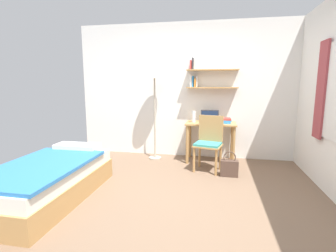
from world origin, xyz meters
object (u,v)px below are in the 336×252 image
object	(u,v)px
bed	(48,180)
water_bottle	(194,117)
standing_lamp	(154,77)
handbag	(229,168)
book_stack	(226,120)
desk_chair	(209,141)
desk	(211,131)
laptop	(209,119)

from	to	relation	value
bed	water_bottle	distance (m)	2.63
standing_lamp	handbag	distance (m)	2.11
bed	book_stack	distance (m)	3.03
bed	desk_chair	world-z (taller)	desk_chair
standing_lamp	handbag	world-z (taller)	standing_lamp
desk	water_bottle	world-z (taller)	water_bottle
desk	desk_chair	distance (m)	0.50
desk	standing_lamp	xyz separation A→B (m)	(-1.06, -0.02, 0.98)
desk_chair	standing_lamp	world-z (taller)	standing_lamp
water_bottle	laptop	bearing A→B (deg)	14.25
handbag	water_bottle	bearing A→B (deg)	131.36
desk_chair	laptop	distance (m)	0.62
standing_lamp	laptop	distance (m)	1.29
bed	laptop	bearing A→B (deg)	46.27
laptop	handbag	size ratio (longest dim) A/B	0.84
handbag	bed	bearing A→B (deg)	-151.67
bed	desk	world-z (taller)	desk
bed	handbag	bearing A→B (deg)	28.33
desk_chair	water_bottle	xyz separation A→B (m)	(-0.30, 0.47, 0.34)
standing_lamp	handbag	size ratio (longest dim) A/B	4.40
bed	standing_lamp	xyz separation A→B (m)	(0.91, 1.95, 1.32)
bed	water_bottle	xyz separation A→B (m)	(1.65, 1.95, 0.60)
book_stack	standing_lamp	bearing A→B (deg)	-179.40
desk	desk_chair	xyz separation A→B (m)	(-0.02, -0.49, -0.08)
bed	laptop	distance (m)	2.86
desk_chair	handbag	distance (m)	0.55
book_stack	laptop	bearing A→B (deg)	168.29
bed	water_bottle	bearing A→B (deg)	49.79
desk_chair	book_stack	bearing A→B (deg)	59.13
standing_lamp	book_stack	world-z (taller)	standing_lamp
laptop	book_stack	xyz separation A→B (m)	(0.30, -0.06, -0.01)
desk_chair	water_bottle	bearing A→B (deg)	122.30
desk	bed	bearing A→B (deg)	-134.99
desk	handbag	xyz separation A→B (m)	(0.32, -0.73, -0.44)
desk_chair	bed	bearing A→B (deg)	-142.85
standing_lamp	laptop	bearing A→B (deg)	4.28
desk	laptop	size ratio (longest dim) A/B	2.68
desk_chair	book_stack	world-z (taller)	desk_chair
desk_chair	standing_lamp	distance (m)	1.56
water_bottle	book_stack	distance (m)	0.59
bed	laptop	world-z (taller)	laptop
standing_lamp	water_bottle	bearing A→B (deg)	0.30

